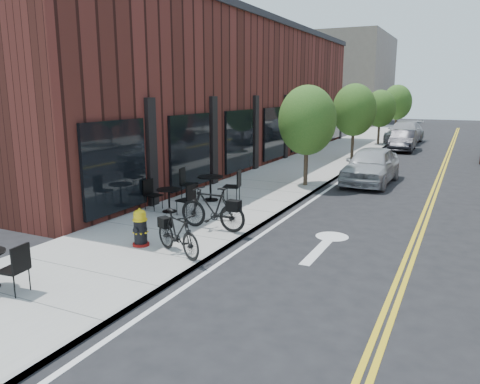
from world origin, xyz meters
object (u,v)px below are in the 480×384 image
Objects in this scene: bicycle_left at (212,208)px; bistro_set_b at (169,197)px; fire_hydrant at (140,228)px; bistro_set_c at (210,185)px; parked_car_c at (405,132)px; parked_car_b at (403,140)px; parked_car_a at (371,165)px; bicycle_right at (178,233)px.

bicycle_left is 2.32m from bistro_set_b.
bistro_set_c reaches higher than fire_hydrant.
bistro_set_c is at bearing -96.05° from parked_car_c.
parked_car_c reaches higher than parked_car_b.
parked_car_c is at bearing 68.57° from bistro_set_c.
parked_car_b is at bearing -81.72° from parked_car_c.
parked_car_a is at bearing 66.76° from bistro_set_b.
bicycle_left is 0.95× the size of bistro_set_c.
parked_car_b is 0.74× the size of parked_car_c.
fire_hydrant is 2.08m from bicycle_left.
bicycle_left is 3.37m from bistro_set_c.
bicycle_left reaches higher than bistro_set_c.
parked_car_a is at bearing 165.89° from bicycle_left.
bicycle_right is at bearing -90.48° from parked_car_c.
parked_car_c reaches higher than bistro_set_b.
parked_car_a is (2.41, 8.88, 0.05)m from bicycle_left.
fire_hydrant is at bearing -61.46° from bistro_set_b.
fire_hydrant is 0.17× the size of parked_car_c.
parked_car_b reaches higher than fire_hydrant.
parked_car_b is at bearing 84.21° from bistro_set_b.
parked_car_c is at bearing 94.30° from parked_car_a.
fire_hydrant is at bearing 107.29° from bicycle_right.
bistro_set_c is (-1.70, 2.91, -0.04)m from bicycle_left.
bistro_set_b is 0.32× the size of parked_car_c.
fire_hydrant is 1.15m from bicycle_right.
bistro_set_c reaches higher than bicycle_right.
bicycle_right is 5.30m from bistro_set_c.
parked_car_c is (1.45, 27.46, 0.16)m from bicycle_right.
bistro_set_b is (-1.18, 2.91, 0.04)m from fire_hydrant.
bicycle_right is (0.25, -2.03, -0.08)m from bicycle_left.
bicycle_left is at bearing 67.47° from fire_hydrant.
parked_car_a is (4.11, 5.98, 0.09)m from bistro_set_c.
bistro_set_b is at bearing -96.25° from parked_car_c.
bistro_set_c is at bearing -148.63° from bicycle_left.
bistro_set_c is at bearing 46.25° from bicycle_right.
parked_car_a is 1.11× the size of parked_car_b.
parked_car_b reaches higher than bicycle_right.
bistro_set_b is at bearing -115.53° from bicycle_left.
bistro_set_c is 0.38× the size of parked_car_c.
bicycle_left is 1.10× the size of bistro_set_b.
parked_car_c is at bearing 87.67° from bistro_set_b.
parked_car_b is (3.07, 22.51, 0.11)m from fire_hydrant.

